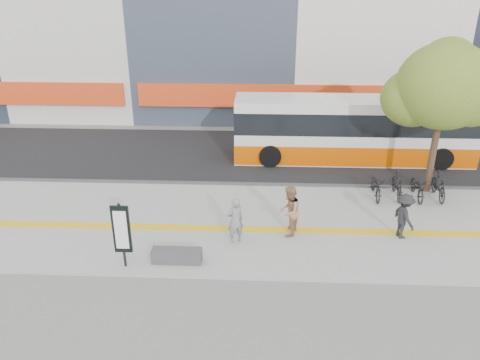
{
  "coord_description": "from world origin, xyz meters",
  "views": [
    {
      "loc": [
        -0.0,
        -13.56,
        8.37
      ],
      "look_at": [
        -0.72,
        2.0,
        1.6
      ],
      "focal_mm": 34.27,
      "sensor_mm": 36.0,
      "label": 1
    }
  ],
  "objects_px": {
    "bench": "(177,256)",
    "seated_woman": "(235,220)",
    "street_tree": "(443,88)",
    "pedestrian_tan": "(289,211)",
    "signboard": "(121,230)",
    "pedestrian_dark": "(404,216)",
    "bus": "(353,131)"
  },
  "relations": [
    {
      "from": "street_tree",
      "to": "bench",
      "type": "bearing_deg",
      "value": -148.38
    },
    {
      "from": "seated_woman",
      "to": "pedestrian_dark",
      "type": "relative_size",
      "value": 1.02
    },
    {
      "from": "bench",
      "to": "pedestrian_tan",
      "type": "bearing_deg",
      "value": 27.51
    },
    {
      "from": "street_tree",
      "to": "bus",
      "type": "bearing_deg",
      "value": 125.21
    },
    {
      "from": "bench",
      "to": "signboard",
      "type": "bearing_deg",
      "value": -169.19
    },
    {
      "from": "signboard",
      "to": "bus",
      "type": "bearing_deg",
      "value": 48.72
    },
    {
      "from": "bus",
      "to": "pedestrian_tan",
      "type": "bearing_deg",
      "value": -114.34
    },
    {
      "from": "bench",
      "to": "street_tree",
      "type": "distance_m",
      "value": 12.23
    },
    {
      "from": "bench",
      "to": "bus",
      "type": "height_order",
      "value": "bus"
    },
    {
      "from": "street_tree",
      "to": "seated_woman",
      "type": "distance_m",
      "value": 9.94
    },
    {
      "from": "street_tree",
      "to": "pedestrian_tan",
      "type": "relative_size",
      "value": 3.41
    },
    {
      "from": "street_tree",
      "to": "pedestrian_tan",
      "type": "xyz_separation_m",
      "value": [
        -6.12,
        -4.12,
        -3.51
      ]
    },
    {
      "from": "signboard",
      "to": "pedestrian_dark",
      "type": "relative_size",
      "value": 1.34
    },
    {
      "from": "bench",
      "to": "bus",
      "type": "bearing_deg",
      "value": 53.48
    },
    {
      "from": "seated_woman",
      "to": "pedestrian_tan",
      "type": "height_order",
      "value": "pedestrian_tan"
    },
    {
      "from": "street_tree",
      "to": "bus",
      "type": "relative_size",
      "value": 0.54
    },
    {
      "from": "street_tree",
      "to": "seated_woman",
      "type": "height_order",
      "value": "street_tree"
    },
    {
      "from": "bus",
      "to": "seated_woman",
      "type": "height_order",
      "value": "bus"
    },
    {
      "from": "pedestrian_dark",
      "to": "signboard",
      "type": "bearing_deg",
      "value": 87.17
    },
    {
      "from": "bus",
      "to": "seated_woman",
      "type": "distance_m",
      "value": 9.98
    },
    {
      "from": "bench",
      "to": "signboard",
      "type": "distance_m",
      "value": 1.94
    },
    {
      "from": "street_tree",
      "to": "pedestrian_tan",
      "type": "height_order",
      "value": "street_tree"
    },
    {
      "from": "bench",
      "to": "seated_woman",
      "type": "height_order",
      "value": "seated_woman"
    },
    {
      "from": "bus",
      "to": "pedestrian_tan",
      "type": "xyz_separation_m",
      "value": [
        -3.53,
        -7.8,
        -0.52
      ]
    },
    {
      "from": "pedestrian_dark",
      "to": "pedestrian_tan",
      "type": "bearing_deg",
      "value": 73.92
    },
    {
      "from": "street_tree",
      "to": "pedestrian_dark",
      "type": "relative_size",
      "value": 3.85
    },
    {
      "from": "street_tree",
      "to": "bus",
      "type": "distance_m",
      "value": 5.41
    },
    {
      "from": "signboard",
      "to": "pedestrian_tan",
      "type": "bearing_deg",
      "value": 22.8
    },
    {
      "from": "bench",
      "to": "pedestrian_tan",
      "type": "height_order",
      "value": "pedestrian_tan"
    },
    {
      "from": "seated_woman",
      "to": "pedestrian_tan",
      "type": "bearing_deg",
      "value": 169.49
    },
    {
      "from": "seated_woman",
      "to": "pedestrian_dark",
      "type": "bearing_deg",
      "value": 157.96
    },
    {
      "from": "signboard",
      "to": "pedestrian_dark",
      "type": "height_order",
      "value": "signboard"
    }
  ]
}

